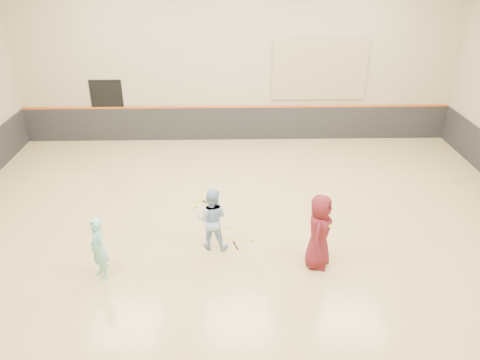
{
  "coord_description": "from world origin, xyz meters",
  "views": [
    {
      "loc": [
        -0.27,
        -9.79,
        6.27
      ],
      "look_at": [
        -0.03,
        0.4,
        1.15
      ],
      "focal_mm": 35.0,
      "sensor_mm": 36.0,
      "label": 1
    }
  ],
  "objects_px": {
    "spare_racket": "(198,198)",
    "girl": "(98,249)",
    "young_man": "(319,232)",
    "instructor": "(212,219)"
  },
  "relations": [
    {
      "from": "girl",
      "to": "young_man",
      "type": "bearing_deg",
      "value": 56.68
    },
    {
      "from": "girl",
      "to": "spare_racket",
      "type": "bearing_deg",
      "value": 113.89
    },
    {
      "from": "girl",
      "to": "young_man",
      "type": "distance_m",
      "value": 4.61
    },
    {
      "from": "spare_racket",
      "to": "girl",
      "type": "bearing_deg",
      "value": -118.96
    },
    {
      "from": "girl",
      "to": "young_man",
      "type": "height_order",
      "value": "young_man"
    },
    {
      "from": "young_man",
      "to": "spare_racket",
      "type": "bearing_deg",
      "value": 63.4
    },
    {
      "from": "young_man",
      "to": "spare_racket",
      "type": "xyz_separation_m",
      "value": [
        -2.78,
        2.98,
        -0.8
      ]
    },
    {
      "from": "girl",
      "to": "instructor",
      "type": "bearing_deg",
      "value": 77.08
    },
    {
      "from": "instructor",
      "to": "spare_racket",
      "type": "height_order",
      "value": "instructor"
    },
    {
      "from": "girl",
      "to": "spare_racket",
      "type": "xyz_separation_m",
      "value": [
        1.82,
        3.29,
        -0.65
      ]
    }
  ]
}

